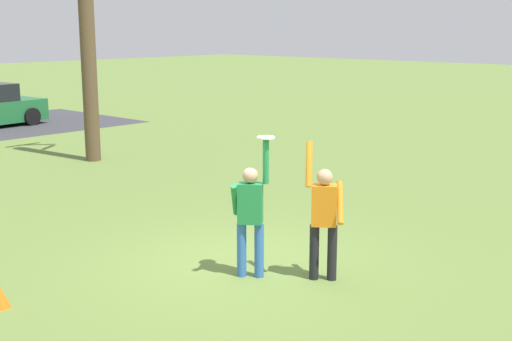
{
  "coord_description": "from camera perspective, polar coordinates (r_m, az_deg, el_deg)",
  "views": [
    {
      "loc": [
        -7.35,
        -6.92,
        3.62
      ],
      "look_at": [
        0.02,
        -0.23,
        1.53
      ],
      "focal_mm": 47.95,
      "sensor_mm": 36.0,
      "label": 1
    }
  ],
  "objects": [
    {
      "name": "person_catcher",
      "position": [
        9.96,
        -0.48,
        -3.52
      ],
      "size": [
        0.54,
        0.58,
        2.08
      ],
      "rotation": [
        0.0,
        0.0,
        -0.94
      ],
      "color": "#3366B7",
      "rests_on": "ground_plane"
    },
    {
      "name": "person_defender",
      "position": [
        9.9,
        5.69,
        -3.69
      ],
      "size": [
        0.63,
        0.66,
        2.04
      ],
      "rotation": [
        0.0,
        0.0,
        2.2
      ],
      "color": "black",
      "rests_on": "ground_plane"
    },
    {
      "name": "field_cone_orange",
      "position": [
        9.73,
        -20.59,
        -9.8
      ],
      "size": [
        0.26,
        0.26,
        0.32
      ],
      "primitive_type": "cone",
      "color": "orange",
      "rests_on": "ground_plane"
    },
    {
      "name": "ground_plane",
      "position": [
        10.72,
        -0.97,
        -7.89
      ],
      "size": [
        120.0,
        120.0,
        0.0
      ],
      "primitive_type": "plane",
      "color": "olive"
    },
    {
      "name": "frisbee_disc",
      "position": [
        9.7,
        0.83,
        2.78
      ],
      "size": [
        0.26,
        0.26,
        0.02
      ],
      "primitive_type": "cylinder",
      "color": "white",
      "rests_on": "person_catcher"
    },
    {
      "name": "bare_tree_tall",
      "position": [
        19.23,
        -13.79,
        10.95
      ],
      "size": [
        1.5,
        2.15,
        6.81
      ],
      "color": "brown",
      "rests_on": "ground_plane"
    }
  ]
}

